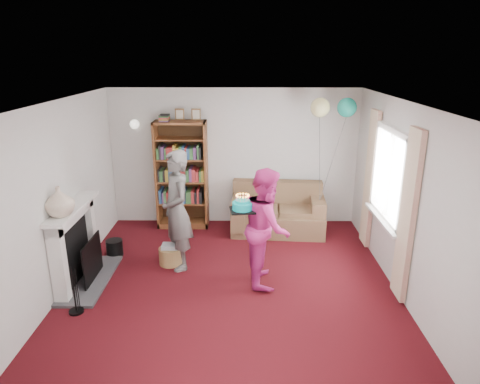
{
  "coord_description": "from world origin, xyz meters",
  "views": [
    {
      "loc": [
        0.18,
        -5.15,
        3.07
      ],
      "look_at": [
        0.13,
        0.6,
        1.2
      ],
      "focal_mm": 32.0,
      "sensor_mm": 36.0,
      "label": 1
    }
  ],
  "objects_px": {
    "bookcase": "(182,176)",
    "person_striped": "(177,211)",
    "person_magenta": "(267,227)",
    "birthday_cake": "(242,206)",
    "sofa": "(278,213)"
  },
  "relations": [
    {
      "from": "bookcase",
      "to": "person_striped",
      "type": "relative_size",
      "value": 1.21
    },
    {
      "from": "person_magenta",
      "to": "birthday_cake",
      "type": "height_order",
      "value": "person_magenta"
    },
    {
      "from": "person_striped",
      "to": "bookcase",
      "type": "bearing_deg",
      "value": 160.25
    },
    {
      "from": "sofa",
      "to": "person_striped",
      "type": "relative_size",
      "value": 0.91
    },
    {
      "from": "bookcase",
      "to": "birthday_cake",
      "type": "distance_m",
      "value": 2.43
    },
    {
      "from": "bookcase",
      "to": "person_magenta",
      "type": "bearing_deg",
      "value": -55.09
    },
    {
      "from": "sofa",
      "to": "person_striped",
      "type": "bearing_deg",
      "value": -134.11
    },
    {
      "from": "birthday_cake",
      "to": "bookcase",
      "type": "bearing_deg",
      "value": 117.1
    },
    {
      "from": "person_magenta",
      "to": "person_striped",
      "type": "bearing_deg",
      "value": 71.16
    },
    {
      "from": "person_striped",
      "to": "birthday_cake",
      "type": "xyz_separation_m",
      "value": [
        0.96,
        -0.51,
        0.26
      ]
    },
    {
      "from": "person_magenta",
      "to": "birthday_cake",
      "type": "xyz_separation_m",
      "value": [
        -0.33,
        -0.1,
        0.34
      ]
    },
    {
      "from": "bookcase",
      "to": "person_magenta",
      "type": "relative_size",
      "value": 1.32
    },
    {
      "from": "sofa",
      "to": "birthday_cake",
      "type": "distance_m",
      "value": 2.19
    },
    {
      "from": "sofa",
      "to": "person_magenta",
      "type": "bearing_deg",
      "value": -95.13
    },
    {
      "from": "person_striped",
      "to": "person_magenta",
      "type": "distance_m",
      "value": 1.35
    }
  ]
}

